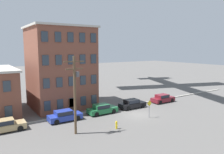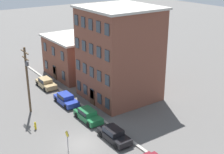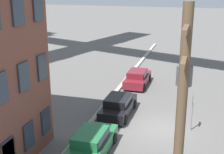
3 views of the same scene
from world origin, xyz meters
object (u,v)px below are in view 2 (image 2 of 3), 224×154
(car_blue, at_px, (66,99))
(utility_pole, at_px, (27,77))
(car_black, at_px, (114,134))
(car_tan, at_px, (46,83))
(car_green, at_px, (88,115))
(caution_sign, at_px, (67,138))
(fire_hydrant, at_px, (35,126))

(car_blue, height_order, utility_pole, utility_pole)
(car_black, height_order, utility_pole, utility_pole)
(car_black, bearing_deg, car_tan, 179.62)
(car_green, height_order, caution_sign, caution_sign)
(car_blue, xyz_separation_m, fire_hydrant, (4.15, -6.15, -0.27))
(utility_pole, bearing_deg, car_black, 22.63)
(fire_hydrant, bearing_deg, car_tan, 150.77)
(car_blue, bearing_deg, caution_sign, -26.16)
(utility_pole, distance_m, fire_hydrant, 6.56)
(utility_pole, bearing_deg, fire_hydrant, -14.83)
(car_black, bearing_deg, caution_sign, -101.43)
(car_tan, height_order, utility_pole, utility_pole)
(fire_hydrant, bearing_deg, caution_sign, 9.70)
(car_green, height_order, fire_hydrant, car_green)
(car_tan, height_order, fire_hydrant, car_tan)
(car_blue, xyz_separation_m, caution_sign, (10.37, -5.09, 0.88))
(car_tan, bearing_deg, car_green, -0.51)
(car_tan, height_order, car_blue, same)
(car_tan, distance_m, car_blue, 7.17)
(caution_sign, distance_m, utility_pole, 11.37)
(car_blue, distance_m, car_green, 5.79)
(car_green, bearing_deg, caution_sign, -48.42)
(caution_sign, bearing_deg, fire_hydrant, -170.30)
(car_green, relative_size, caution_sign, 1.78)
(car_tan, height_order, car_black, same)
(car_tan, bearing_deg, car_black, -0.38)
(car_blue, distance_m, utility_pole, 6.47)
(car_tan, height_order, car_green, same)
(car_blue, height_order, car_green, same)
(car_blue, relative_size, car_green, 1.00)
(car_blue, distance_m, fire_hydrant, 7.43)
(car_tan, xyz_separation_m, utility_pole, (6.64, -5.10, 4.17))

